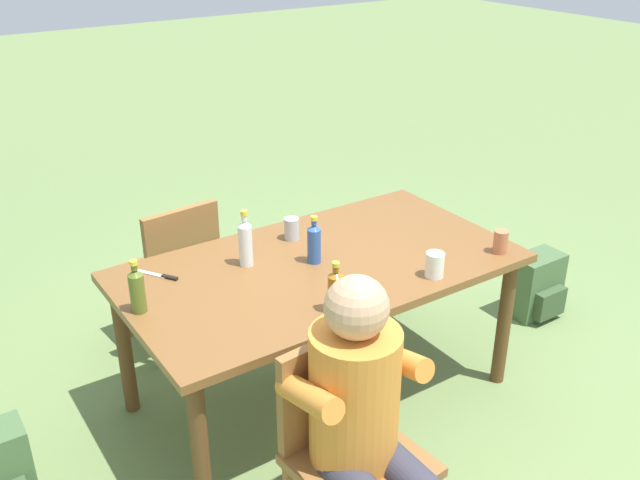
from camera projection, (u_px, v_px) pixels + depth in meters
The scene contains 14 objects.
ground_plane at pixel (320, 393), 3.59m from camera, with size 24.00×24.00×0.00m, color #6B844C.
dining_table at pixel (320, 278), 3.30m from camera, with size 1.83×1.00×0.75m.
chair_near_left at pixel (346, 441), 2.57m from camera, with size 0.48×0.48×0.87m.
chair_far_left at pixel (175, 268), 3.77m from camera, with size 0.48×0.48×0.87m.
person_in_white_shirt at pixel (367, 420), 2.42m from camera, with size 0.47×0.61×1.18m.
bottle_olive at pixel (137, 290), 2.84m from camera, with size 0.06×0.06×0.23m.
bottle_clear at pixel (245, 242), 3.20m from camera, with size 0.06×0.06×0.27m.
bottle_blue at pixel (314, 243), 3.23m from camera, with size 0.06×0.06×0.23m.
bottle_amber at pixel (335, 290), 2.84m from camera, with size 0.06×0.06×0.23m.
cup_white at pixel (435, 265), 3.13m from camera, with size 0.08×0.08×0.12m, color white.
cup_terracotta at pixel (501, 242), 3.34m from camera, with size 0.07×0.07×0.11m, color #BC6B47.
cup_steel at pixel (292, 229), 3.47m from camera, with size 0.07×0.07×0.11m, color #B2B7BC.
table_knife at pixel (158, 275), 3.15m from camera, with size 0.15×0.21×0.01m.
backpack_by_near_side at pixel (537, 286), 4.20m from camera, with size 0.31×0.25×0.39m.
Camera 1 is at (-1.61, -2.40, 2.27)m, focal length 39.53 mm.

